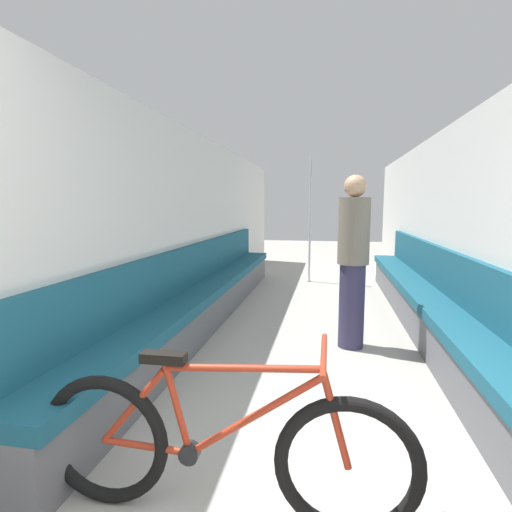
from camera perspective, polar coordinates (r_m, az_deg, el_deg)
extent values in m
cube|color=silver|center=(4.67, -10.20, 3.95)|extent=(0.10, 10.94, 2.25)
cube|color=silver|center=(4.56, 27.00, 3.19)|extent=(0.10, 10.94, 2.25)
cube|color=#5B5B60|center=(4.80, -6.72, -7.25)|extent=(0.36, 6.15, 0.37)
cube|color=#195166|center=(4.75, -6.76, -4.48)|extent=(0.42, 6.15, 0.10)
cube|color=#195166|center=(4.75, -8.82, -1.09)|extent=(0.07, 6.15, 0.46)
cube|color=#5B5B60|center=(4.72, 23.04, -8.06)|extent=(0.36, 6.15, 0.37)
cube|color=#195166|center=(4.66, 23.18, -5.25)|extent=(0.42, 6.15, 0.10)
cube|color=#195166|center=(4.65, 25.45, -1.90)|extent=(0.07, 6.15, 0.46)
torus|color=black|center=(2.15, -20.81, -23.35)|extent=(0.62, 0.06, 0.62)
torus|color=black|center=(1.91, 13.04, -27.40)|extent=(0.62, 0.06, 0.62)
cylinder|color=#9E2D19|center=(2.07, -15.39, -24.73)|extent=(0.41, 0.03, 0.05)
cylinder|color=#9E2D19|center=(2.00, -17.10, -19.81)|extent=(0.33, 0.03, 0.38)
cylinder|color=#9E2D19|center=(1.91, -11.25, -20.24)|extent=(0.14, 0.03, 0.44)
cylinder|color=#9E2D19|center=(1.83, -0.36, -21.96)|extent=(0.60, 0.03, 0.43)
cylinder|color=#9E2D19|center=(1.75, -2.21, -15.72)|extent=(0.69, 0.03, 0.07)
cylinder|color=#9E2D19|center=(1.80, 11.35, -22.10)|extent=(0.14, 0.03, 0.41)
cylinder|color=black|center=(2.00, -9.45, -26.00)|extent=(0.09, 0.06, 0.09)
cube|color=black|center=(1.84, -13.07, -13.94)|extent=(0.20, 0.07, 0.04)
cylinder|color=#9E2D19|center=(1.68, 9.66, -13.69)|extent=(0.02, 0.46, 0.02)
cylinder|color=gray|center=(7.35, 7.58, -3.58)|extent=(0.08, 0.08, 0.01)
cylinder|color=silver|center=(7.22, 7.73, 5.09)|extent=(0.04, 0.04, 2.23)
cylinder|color=#332D4C|center=(4.03, 13.50, -6.92)|extent=(0.25, 0.25, 0.83)
cylinder|color=#756B5B|center=(3.92, 13.82, 3.49)|extent=(0.30, 0.30, 0.63)
sphere|color=tan|center=(3.91, 14.01, 9.68)|extent=(0.21, 0.21, 0.21)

